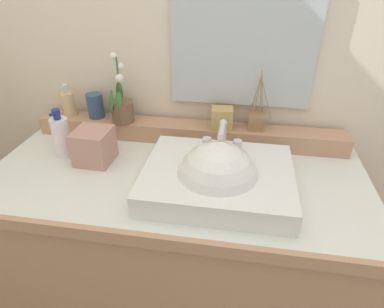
{
  "coord_description": "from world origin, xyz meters",
  "views": [
    {
      "loc": [
        0.22,
        -0.94,
        1.49
      ],
      "look_at": [
        0.06,
        -0.02,
        0.93
      ],
      "focal_mm": 30.27,
      "sensor_mm": 36.0,
      "label": 1
    }
  ],
  "objects_px": {
    "tumbler_cup": "(95,106)",
    "reed_diffuser": "(256,121)",
    "lotion_bottle": "(61,136)",
    "tissue_box": "(94,146)",
    "potted_plant": "(122,106)",
    "sink_basin": "(217,181)",
    "trinket_box": "(222,118)",
    "soap_dispenser": "(68,103)"
  },
  "relations": [
    {
      "from": "soap_dispenser",
      "to": "trinket_box",
      "type": "height_order",
      "value": "soap_dispenser"
    },
    {
      "from": "potted_plant",
      "to": "reed_diffuser",
      "type": "relative_size",
      "value": 1.19
    },
    {
      "from": "trinket_box",
      "to": "soap_dispenser",
      "type": "bearing_deg",
      "value": 173.78
    },
    {
      "from": "potted_plant",
      "to": "tissue_box",
      "type": "bearing_deg",
      "value": -101.75
    },
    {
      "from": "tissue_box",
      "to": "lotion_bottle",
      "type": "bearing_deg",
      "value": 170.42
    },
    {
      "from": "reed_diffuser",
      "to": "lotion_bottle",
      "type": "xyz_separation_m",
      "value": [
        -0.73,
        -0.2,
        -0.03
      ]
    },
    {
      "from": "potted_plant",
      "to": "sink_basin",
      "type": "bearing_deg",
      "value": -35.94
    },
    {
      "from": "tumbler_cup",
      "to": "trinket_box",
      "type": "distance_m",
      "value": 0.54
    },
    {
      "from": "soap_dispenser",
      "to": "tissue_box",
      "type": "bearing_deg",
      "value": -47.49
    },
    {
      "from": "sink_basin",
      "to": "potted_plant",
      "type": "distance_m",
      "value": 0.54
    },
    {
      "from": "tumbler_cup",
      "to": "reed_diffuser",
      "type": "height_order",
      "value": "reed_diffuser"
    },
    {
      "from": "sink_basin",
      "to": "lotion_bottle",
      "type": "distance_m",
      "value": 0.63
    },
    {
      "from": "lotion_bottle",
      "to": "sink_basin",
      "type": "bearing_deg",
      "value": -11.96
    },
    {
      "from": "tumbler_cup",
      "to": "reed_diffuser",
      "type": "distance_m",
      "value": 0.68
    },
    {
      "from": "trinket_box",
      "to": "tumbler_cup",
      "type": "bearing_deg",
      "value": 172.88
    },
    {
      "from": "lotion_bottle",
      "to": "tissue_box",
      "type": "height_order",
      "value": "lotion_bottle"
    },
    {
      "from": "reed_diffuser",
      "to": "sink_basin",
      "type": "bearing_deg",
      "value": -110.0
    },
    {
      "from": "soap_dispenser",
      "to": "tumbler_cup",
      "type": "height_order",
      "value": "soap_dispenser"
    },
    {
      "from": "trinket_box",
      "to": "reed_diffuser",
      "type": "bearing_deg",
      "value": 1.97
    },
    {
      "from": "potted_plant",
      "to": "lotion_bottle",
      "type": "distance_m",
      "value": 0.27
    },
    {
      "from": "tumbler_cup",
      "to": "lotion_bottle",
      "type": "relative_size",
      "value": 0.54
    },
    {
      "from": "lotion_bottle",
      "to": "tissue_box",
      "type": "xyz_separation_m",
      "value": [
        0.14,
        -0.02,
        -0.02
      ]
    },
    {
      "from": "sink_basin",
      "to": "reed_diffuser",
      "type": "height_order",
      "value": "reed_diffuser"
    },
    {
      "from": "soap_dispenser",
      "to": "tumbler_cup",
      "type": "relative_size",
      "value": 1.35
    },
    {
      "from": "sink_basin",
      "to": "potted_plant",
      "type": "height_order",
      "value": "potted_plant"
    },
    {
      "from": "potted_plant",
      "to": "tissue_box",
      "type": "distance_m",
      "value": 0.22
    },
    {
      "from": "tumbler_cup",
      "to": "reed_diffuser",
      "type": "relative_size",
      "value": 0.43
    },
    {
      "from": "soap_dispenser",
      "to": "tissue_box",
      "type": "xyz_separation_m",
      "value": [
        0.2,
        -0.22,
        -0.07
      ]
    },
    {
      "from": "sink_basin",
      "to": "lotion_bottle",
      "type": "bearing_deg",
      "value": 168.04
    },
    {
      "from": "sink_basin",
      "to": "reed_diffuser",
      "type": "relative_size",
      "value": 2.03
    },
    {
      "from": "tumbler_cup",
      "to": "tissue_box",
      "type": "height_order",
      "value": "tumbler_cup"
    },
    {
      "from": "trinket_box",
      "to": "tissue_box",
      "type": "height_order",
      "value": "trinket_box"
    },
    {
      "from": "tumbler_cup",
      "to": "reed_diffuser",
      "type": "bearing_deg",
      "value": -0.29
    },
    {
      "from": "reed_diffuser",
      "to": "tissue_box",
      "type": "distance_m",
      "value": 0.64
    },
    {
      "from": "soap_dispenser",
      "to": "reed_diffuser",
      "type": "bearing_deg",
      "value": 0.18
    },
    {
      "from": "sink_basin",
      "to": "reed_diffuser",
      "type": "bearing_deg",
      "value": 70.0
    },
    {
      "from": "potted_plant",
      "to": "tumbler_cup",
      "type": "xyz_separation_m",
      "value": [
        -0.13,
        0.02,
        -0.02
      ]
    },
    {
      "from": "sink_basin",
      "to": "lotion_bottle",
      "type": "height_order",
      "value": "lotion_bottle"
    },
    {
      "from": "reed_diffuser",
      "to": "trinket_box",
      "type": "xyz_separation_m",
      "value": [
        -0.14,
        -0.02,
        0.01
      ]
    },
    {
      "from": "reed_diffuser",
      "to": "potted_plant",
      "type": "bearing_deg",
      "value": -178.01
    },
    {
      "from": "sink_basin",
      "to": "potted_plant",
      "type": "xyz_separation_m",
      "value": [
        -0.43,
        0.31,
        0.11
      ]
    },
    {
      "from": "reed_diffuser",
      "to": "lotion_bottle",
      "type": "bearing_deg",
      "value": -164.62
    }
  ]
}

